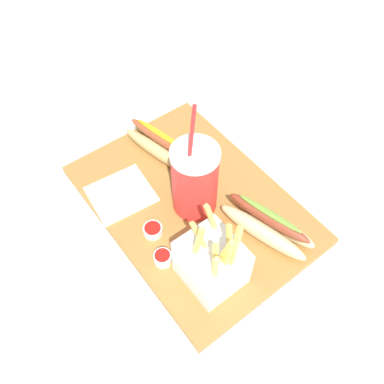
# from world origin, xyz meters

# --- Properties ---
(ground_plane) EXTENTS (2.40, 2.40, 0.02)m
(ground_plane) POSITION_xyz_m (0.00, 0.00, -0.01)
(ground_plane) COLOR silver
(food_tray) EXTENTS (0.46, 0.33, 0.02)m
(food_tray) POSITION_xyz_m (0.00, 0.00, 0.01)
(food_tray) COLOR olive
(food_tray) RESTS_ON ground_plane
(soda_cup) EXTENTS (0.09, 0.09, 0.24)m
(soda_cup) POSITION_xyz_m (-0.01, 0.00, 0.10)
(soda_cup) COLOR red
(soda_cup) RESTS_ON food_tray
(fries_basket) EXTENTS (0.10, 0.09, 0.16)m
(fries_basket) POSITION_xyz_m (-0.14, 0.07, 0.07)
(fries_basket) COLOR white
(fries_basket) RESTS_ON food_tray
(hot_dog_1) EXTENTS (0.19, 0.09, 0.06)m
(hot_dog_1) POSITION_xyz_m (0.14, -0.03, 0.04)
(hot_dog_1) COLOR tan
(hot_dog_1) RESTS_ON food_tray
(hot_dog_2) EXTENTS (0.19, 0.10, 0.06)m
(hot_dog_2) POSITION_xyz_m (-0.14, -0.07, 0.04)
(hot_dog_2) COLOR #E5C689
(hot_dog_2) RESTS_ON food_tray
(ketchup_cup_1) EXTENTS (0.04, 0.04, 0.02)m
(ketchup_cup_1) POSITION_xyz_m (-0.01, 0.10, 0.03)
(ketchup_cup_1) COLOR white
(ketchup_cup_1) RESTS_ON food_tray
(ketchup_cup_2) EXTENTS (0.03, 0.03, 0.02)m
(ketchup_cup_2) POSITION_xyz_m (-0.07, 0.12, 0.03)
(ketchup_cup_2) COLOR white
(ketchup_cup_2) RESTS_ON food_tray
(napkin_stack) EXTENTS (0.12, 0.13, 0.00)m
(napkin_stack) POSITION_xyz_m (0.10, 0.10, 0.02)
(napkin_stack) COLOR white
(napkin_stack) RESTS_ON food_tray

